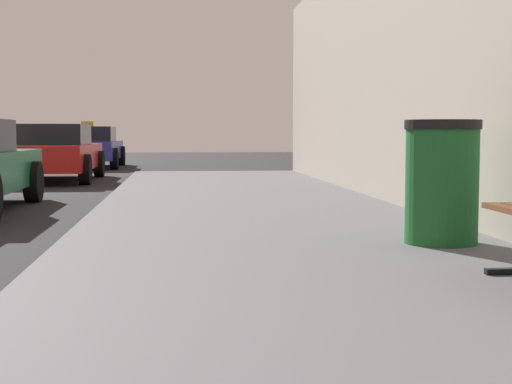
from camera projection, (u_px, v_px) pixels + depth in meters
name	position (u px, v px, depth m)	size (l,w,h in m)	color
trash_bin	(442.00, 181.00, 6.44)	(0.64, 0.64, 1.04)	#195926
car_red	(51.00, 152.00, 17.20)	(2.05, 4.45, 1.27)	red
car_blue	(88.00, 147.00, 23.82)	(2.02, 4.52, 1.43)	#233899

